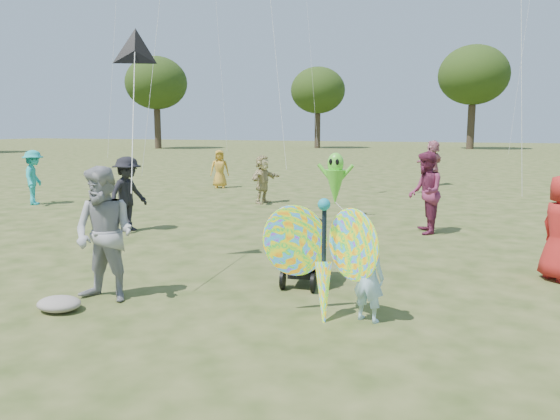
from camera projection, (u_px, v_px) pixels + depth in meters
The scene contains 15 objects.
ground at pixel (257, 305), 7.56m from camera, with size 160.00×160.00×0.00m, color #51592B.
child_girl at pixel (368, 277), 6.85m from camera, with size 0.42×0.27×1.14m, color #A9D5F0.
adult_man at pixel (104, 234), 7.61m from camera, with size 0.93×0.72×1.91m, color #98989E.
grey_bag at pixel (59, 304), 7.29m from camera, with size 0.61×0.50×0.19m, color gray.
crowd_b at pixel (128, 194), 12.70m from camera, with size 1.13×0.65×1.75m, color black.
crowd_d at pixel (263, 179), 17.36m from camera, with size 1.43×0.45×1.54m, color tan.
crowd_e at pixel (425, 193), 12.43m from camera, with size 0.92×0.72×1.89m, color #782849.
crowd_g at pixel (220, 169), 21.66m from camera, with size 0.74×0.48×1.51m, color gold.
crowd_i at pixel (34, 177), 17.04m from camera, with size 1.10×0.63×1.71m, color #1FAAAC.
crowd_j at pixel (432, 163), 22.49m from camera, with size 1.74×0.55×1.87m, color #BB6B7E.
jogging_stroller at pixel (306, 245), 8.48m from camera, with size 0.57×1.09×1.09m.
butterfly_kite at pixel (324, 258), 6.95m from camera, with size 1.74×0.75×1.75m.
delta_kite_rig at pixel (135, 52), 8.99m from camera, with size 1.42×1.96×2.55m.
alien_kite at pixel (335, 181), 14.81m from camera, with size 1.12×0.69×1.74m.
tree_line at pixel (493, 74), 47.10m from camera, with size 91.78×33.60×10.79m.
Camera 1 is at (2.77, -6.73, 2.45)m, focal length 35.00 mm.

